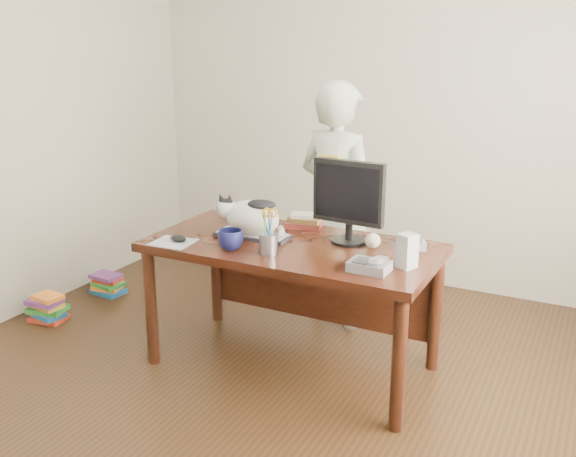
% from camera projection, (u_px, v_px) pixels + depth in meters
% --- Properties ---
extents(room, '(4.50, 4.50, 4.50)m').
position_uv_depth(room, '(232.00, 153.00, 2.86)').
color(room, black).
rests_on(room, ground).
extents(desk, '(1.60, 0.80, 0.75)m').
position_uv_depth(desk, '(298.00, 264.00, 3.65)').
color(desk, black).
rests_on(desk, ground).
extents(keyboard, '(0.44, 0.18, 0.03)m').
position_uv_depth(keyboard, '(252.00, 235.00, 3.65)').
color(keyboard, black).
rests_on(keyboard, desk).
extents(cat, '(0.42, 0.23, 0.24)m').
position_uv_depth(cat, '(250.00, 216.00, 3.62)').
color(cat, silver).
rests_on(cat, keyboard).
extents(monitor, '(0.41, 0.21, 0.46)m').
position_uv_depth(monitor, '(349.00, 197.00, 3.48)').
color(monitor, black).
rests_on(monitor, desk).
extents(pen_cup, '(0.11, 0.10, 0.25)m').
position_uv_depth(pen_cup, '(268.00, 241.00, 3.36)').
color(pen_cup, gray).
rests_on(pen_cup, desk).
extents(mousepad, '(0.24, 0.22, 0.00)m').
position_uv_depth(mousepad, '(173.00, 242.00, 3.56)').
color(mousepad, '#A3A6AF').
rests_on(mousepad, desk).
extents(mouse, '(0.10, 0.07, 0.04)m').
position_uv_depth(mouse, '(178.00, 238.00, 3.56)').
color(mouse, black).
rests_on(mouse, mousepad).
extents(coffee_mug, '(0.19, 0.19, 0.11)m').
position_uv_depth(coffee_mug, '(231.00, 240.00, 3.43)').
color(coffee_mug, '#0D1037').
rests_on(coffee_mug, desk).
extents(phone, '(0.20, 0.17, 0.09)m').
position_uv_depth(phone, '(370.00, 265.00, 3.12)').
color(phone, slate).
rests_on(phone, desk).
extents(speaker, '(0.11, 0.11, 0.17)m').
position_uv_depth(speaker, '(407.00, 251.00, 3.15)').
color(speaker, '#A0A0A3').
rests_on(speaker, desk).
extents(baseball, '(0.08, 0.08, 0.08)m').
position_uv_depth(baseball, '(373.00, 241.00, 3.46)').
color(baseball, white).
rests_on(baseball, desk).
extents(book_stack, '(0.24, 0.20, 0.08)m').
position_uv_depth(book_stack, '(304.00, 221.00, 3.85)').
color(book_stack, '#551B16').
rests_on(book_stack, desk).
extents(calculator, '(0.20, 0.22, 0.05)m').
position_uv_depth(calculator, '(411.00, 242.00, 3.49)').
color(calculator, slate).
rests_on(calculator, desk).
extents(person, '(0.66, 0.52, 1.60)m').
position_uv_depth(person, '(337.00, 205.00, 4.14)').
color(person, white).
rests_on(person, ground).
extents(held_book, '(0.17, 0.13, 0.21)m').
position_uv_depth(held_book, '(327.00, 172.00, 3.92)').
color(held_book, gold).
rests_on(held_book, person).
extents(book_pile_a, '(0.27, 0.22, 0.18)m').
position_uv_depth(book_pile_a, '(47.00, 308.00, 4.33)').
color(book_pile_a, '#A92B18').
rests_on(book_pile_a, ground).
extents(book_pile_b, '(0.26, 0.20, 0.15)m').
position_uv_depth(book_pile_b, '(108.00, 284.00, 4.79)').
color(book_pile_b, '#17538F').
rests_on(book_pile_b, ground).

